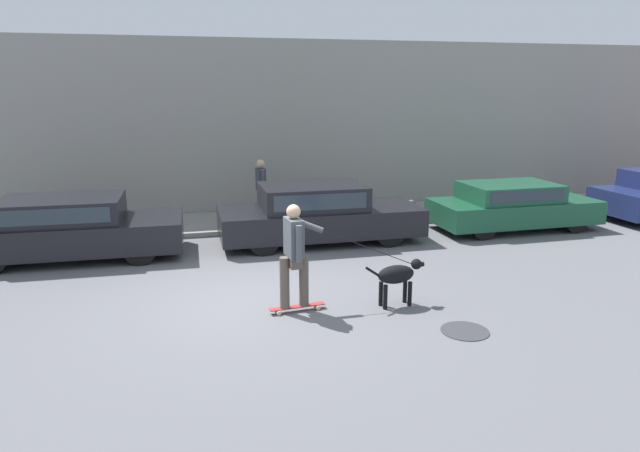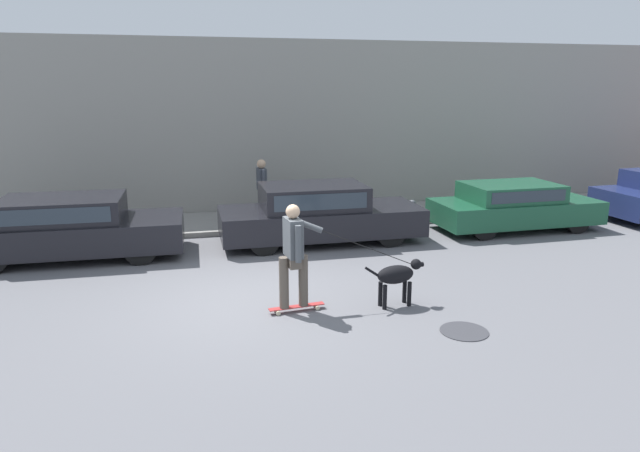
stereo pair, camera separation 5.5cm
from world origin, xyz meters
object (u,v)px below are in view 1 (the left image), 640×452
(parked_car_2, at_px, (513,206))
(dog, at_px, (397,276))
(parked_car_0, at_px, (70,229))
(fire_hydrant, at_px, (411,213))
(skateboarder, at_px, (295,252))
(parked_car_1, at_px, (318,214))
(pedestrian_with_bag, at_px, (261,187))

(parked_car_2, xyz_separation_m, dog, (-4.70, -4.12, -0.07))
(parked_car_0, distance_m, parked_car_2, 10.28)
(parked_car_0, height_order, dog, parked_car_0)
(dog, bearing_deg, parked_car_0, 137.86)
(fire_hydrant, bearing_deg, dog, -115.29)
(parked_car_2, bearing_deg, skateboarder, -148.69)
(parked_car_2, height_order, dog, parked_car_2)
(dog, bearing_deg, parked_car_2, 35.61)
(fire_hydrant, bearing_deg, parked_car_2, -18.15)
(parked_car_2, bearing_deg, parked_car_1, 179.31)
(parked_car_1, distance_m, fire_hydrant, 2.74)
(dog, height_order, skateboarder, skateboarder)
(fire_hydrant, bearing_deg, pedestrian_with_bag, 161.04)
(skateboarder, distance_m, pedestrian_with_bag, 6.01)
(skateboarder, bearing_deg, parked_car_1, 65.35)
(parked_car_0, xyz_separation_m, parked_car_1, (5.28, -0.00, 0.01))
(parked_car_2, bearing_deg, fire_hydrant, 161.17)
(dog, distance_m, skateboarder, 1.73)
(parked_car_0, height_order, skateboarder, skateboarder)
(dog, bearing_deg, fire_hydrant, 59.07)
(parked_car_1, height_order, dog, parked_car_1)
(parked_car_2, xyz_separation_m, skateboarder, (-6.36, -3.97, 0.41))
(parked_car_0, bearing_deg, parked_car_1, 1.41)
(parked_car_1, distance_m, parked_car_2, 5.00)
(parked_car_1, relative_size, pedestrian_with_bag, 2.93)
(parked_car_2, xyz_separation_m, fire_hydrant, (-2.39, 0.78, -0.21))
(parked_car_1, relative_size, skateboarder, 1.89)
(parked_car_0, xyz_separation_m, fire_hydrant, (7.89, 0.78, -0.26))
(parked_car_1, height_order, parked_car_2, parked_car_1)
(parked_car_0, xyz_separation_m, skateboarder, (3.92, -3.98, 0.35))
(skateboarder, xyz_separation_m, fire_hydrant, (3.98, 4.76, -0.62))
(parked_car_2, height_order, pedestrian_with_bag, pedestrian_with_bag)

